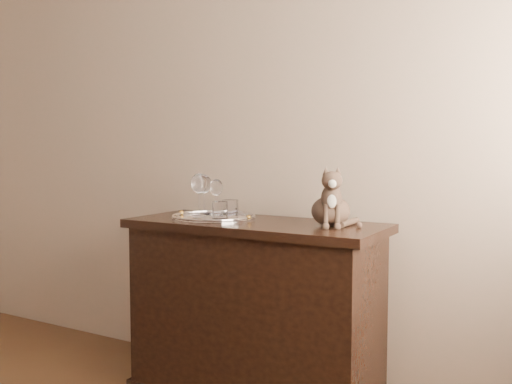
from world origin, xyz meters
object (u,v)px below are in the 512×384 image
tumbler_a (220,210)px  tumbler_c (230,209)px  sideboard (255,312)px  wine_glass_a (204,194)px  wine_glass_c (199,195)px  wine_glass_b (216,197)px  tray (214,218)px  cat (331,196)px

tumbler_a → tumbler_c: tumbler_c is taller
sideboard → tumbler_a: tumbler_a is taller
wine_glass_a → wine_glass_c: 0.10m
wine_glass_a → wine_glass_b: size_ratio=1.11×
wine_glass_b → tumbler_a: bearing=-50.2°
wine_glass_a → wine_glass_c: bearing=-69.3°
wine_glass_c → tumbler_a: (0.15, -0.04, -0.06)m
tray → tumbler_a: bearing=-33.6°
tumbler_a → wine_glass_b: bearing=129.8°
sideboard → tumbler_c: (-0.14, 0.01, 0.48)m
tray → wine_glass_c: size_ratio=1.90×
tray → wine_glass_a: 0.18m
sideboard → wine_glass_c: wine_glass_c is taller
wine_glass_a → tumbler_a: 0.23m
wine_glass_a → tumbler_c: wine_glass_a is taller
tray → cat: 0.60m
sideboard → wine_glass_c: bearing=-176.9°
tumbler_a → tumbler_c: bearing=73.5°
tray → wine_glass_b: bearing=117.8°
cat → tray: bearing=159.6°
tray → wine_glass_b: (-0.05, 0.09, 0.09)m
wine_glass_a → wine_glass_b: wine_glass_a is taller
sideboard → wine_glass_b: 0.59m
wine_glass_a → wine_glass_b: 0.07m
wine_glass_c → tumbler_a: size_ratio=2.58×
sideboard → wine_glass_a: 0.63m
tray → tumbler_c: 0.10m
wine_glass_a → wine_glass_c: (0.03, -0.09, 0.01)m
wine_glass_b → tumbler_c: bearing=-29.9°
sideboard → tumbler_c: tumbler_c is taller
wine_glass_a → cat: (0.70, -0.04, 0.02)m
wine_glass_c → cat: (0.67, 0.05, 0.02)m
sideboard → cat: bearing=5.7°
tray → wine_glass_a: wine_glass_a is taller
wine_glass_a → wine_glass_b: (0.07, 0.01, -0.01)m
wine_glass_b → wine_glass_c: bearing=-108.2°
wine_glass_b → tumbler_a: 0.18m
tumbler_c → wine_glass_c: bearing=-171.7°
tray → wine_glass_c: wine_glass_c is taller
tumbler_c → cat: size_ratio=0.33×
sideboard → wine_glass_c: size_ratio=5.71×
sideboard → tumbler_c: bearing=177.0°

